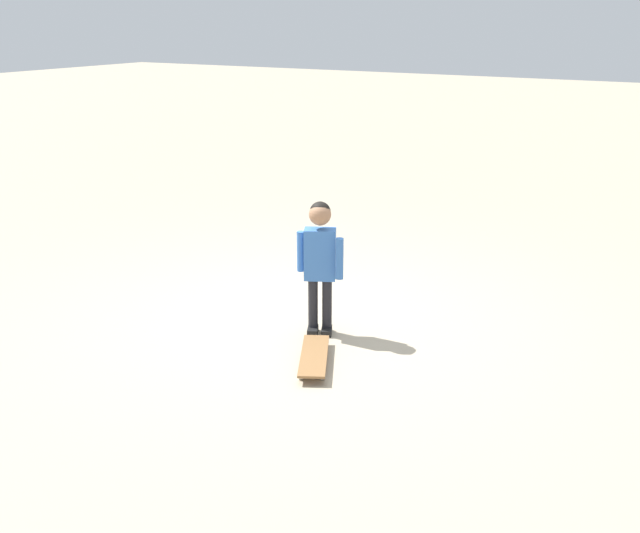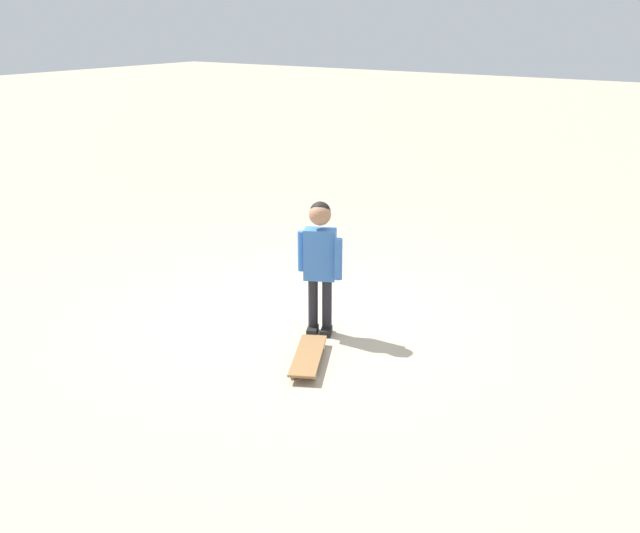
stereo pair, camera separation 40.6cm
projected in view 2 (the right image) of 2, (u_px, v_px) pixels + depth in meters
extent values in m
plane|color=tan|center=(308.00, 317.00, 6.24)|extent=(50.00, 50.00, 0.00)
cylinder|color=black|center=(327.00, 304.00, 5.87)|extent=(0.08, 0.08, 0.42)
cube|color=black|center=(326.00, 331.00, 5.91)|extent=(0.17, 0.14, 0.05)
cylinder|color=black|center=(313.00, 304.00, 5.88)|extent=(0.08, 0.08, 0.42)
cube|color=black|center=(313.00, 330.00, 5.92)|extent=(0.17, 0.14, 0.05)
cube|color=#386BB7|center=(320.00, 254.00, 5.74)|extent=(0.23, 0.28, 0.40)
cylinder|color=#386BB7|center=(338.00, 259.00, 5.63)|extent=(0.06, 0.06, 0.32)
cylinder|color=#386BB7|center=(301.00, 251.00, 5.82)|extent=(0.06, 0.06, 0.32)
sphere|color=#9E7051|center=(320.00, 214.00, 5.64)|extent=(0.17, 0.17, 0.17)
sphere|color=black|center=(320.00, 212.00, 5.64)|extent=(0.16, 0.16, 0.16)
cube|color=olive|center=(308.00, 355.00, 5.39)|extent=(0.70, 0.48, 0.02)
cube|color=#B7B7BC|center=(303.00, 372.00, 5.17)|extent=(0.08, 0.11, 0.02)
cube|color=#B7B7BC|center=(313.00, 343.00, 5.62)|extent=(0.08, 0.11, 0.02)
cylinder|color=beige|center=(314.00, 376.00, 5.17)|extent=(0.06, 0.05, 0.06)
cylinder|color=beige|center=(293.00, 374.00, 5.19)|extent=(0.06, 0.05, 0.06)
cylinder|color=beige|center=(323.00, 347.00, 5.62)|extent=(0.06, 0.05, 0.06)
cylinder|color=beige|center=(303.00, 346.00, 5.64)|extent=(0.06, 0.05, 0.06)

